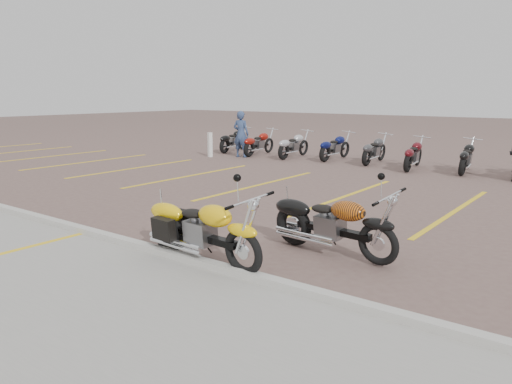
# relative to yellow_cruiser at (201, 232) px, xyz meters

# --- Properties ---
(ground) EXTENTS (100.00, 100.00, 0.00)m
(ground) POSITION_rel_yellow_cruiser_xyz_m (-0.54, 1.86, -0.49)
(ground) COLOR brown
(ground) RESTS_ON ground
(concrete_apron) EXTENTS (60.00, 5.00, 0.01)m
(concrete_apron) POSITION_rel_yellow_cruiser_xyz_m (-0.54, -2.64, -0.48)
(concrete_apron) COLOR #9E9B93
(concrete_apron) RESTS_ON ground
(curb) EXTENTS (60.00, 0.18, 0.12)m
(curb) POSITION_rel_yellow_cruiser_xyz_m (-0.54, -0.14, -0.43)
(curb) COLOR #ADAAA3
(curb) RESTS_ON ground
(parking_stripes) EXTENTS (38.00, 5.50, 0.01)m
(parking_stripes) POSITION_rel_yellow_cruiser_xyz_m (-0.54, 5.86, -0.48)
(parking_stripes) COLOR gold
(parking_stripes) RESTS_ON ground
(yellow_cruiser) EXTENTS (2.37, 0.39, 0.98)m
(yellow_cruiser) POSITION_rel_yellow_cruiser_xyz_m (0.00, 0.00, 0.00)
(yellow_cruiser) COLOR black
(yellow_cruiser) RESTS_ON ground
(flame_cruiser) EXTENTS (2.31, 0.43, 0.95)m
(flame_cruiser) POSITION_rel_yellow_cruiser_xyz_m (1.39, 1.57, -0.01)
(flame_cruiser) COLOR black
(flame_cruiser) RESTS_ON ground
(person_a) EXTENTS (0.75, 0.56, 1.88)m
(person_a) POSITION_rel_yellow_cruiser_xyz_m (-7.59, 10.47, 0.45)
(person_a) COLOR navy
(person_a) RESTS_ON ground
(bollard) EXTENTS (0.19, 0.19, 1.00)m
(bollard) POSITION_rel_yellow_cruiser_xyz_m (-8.66, 9.76, 0.01)
(bollard) COLOR white
(bollard) RESTS_ON ground
(bg_bike_row) EXTENTS (20.53, 2.03, 1.10)m
(bg_bike_row) POSITION_rel_yellow_cruiser_xyz_m (0.82, 11.72, 0.06)
(bg_bike_row) COLOR black
(bg_bike_row) RESTS_ON ground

